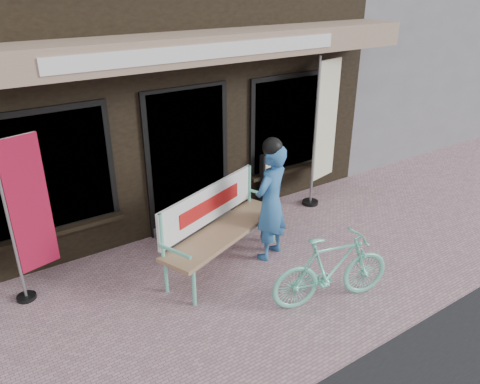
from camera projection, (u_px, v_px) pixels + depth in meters
ground at (266, 288)px, 5.90m from camera, size 70.00×70.00×0.00m
storefront at (104, 13)px, 8.39m from camera, size 7.00×6.77×6.00m
neighbor_right_near at (393, 7)px, 13.18m from camera, size 10.00×7.00×5.60m
bench at (218, 221)px, 6.18m from camera, size 2.07×1.20×1.10m
person at (271, 200)px, 6.25m from camera, size 0.70×0.58×1.74m
bicycle at (332, 269)px, 5.49m from camera, size 1.56×0.81×0.90m
nobori_red at (27, 215)px, 5.40m from camera, size 0.62×0.27×2.09m
nobori_cream at (324, 129)px, 7.72m from camera, size 0.74×0.33×2.49m
menu_stand at (270, 178)px, 7.86m from camera, size 0.49×0.23×0.96m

